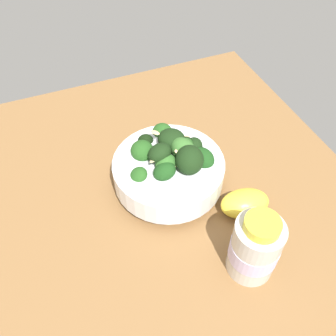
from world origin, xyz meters
TOP-DOWN VIEW (x-y plane):
  - ground_plane at (0.00, 0.00)cm, footprint 65.99×65.99cm
  - bowl_of_broccoli at (-2.66, -0.42)cm, footprint 17.68×18.11cm
  - lemon_wedge at (-11.21, 9.31)cm, footprint 8.30×6.07cm
  - bottle_tall at (-7.28, 17.80)cm, footprint 6.57×6.57cm

SIDE VIEW (x-z plane):
  - ground_plane at x=0.00cm, z-range -4.33..0.00cm
  - lemon_wedge at x=-11.21cm, z-range 0.00..4.01cm
  - bowl_of_broccoli at x=-2.66cm, z-range -0.74..9.11cm
  - bottle_tall at x=-7.28cm, z-range -0.48..10.50cm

